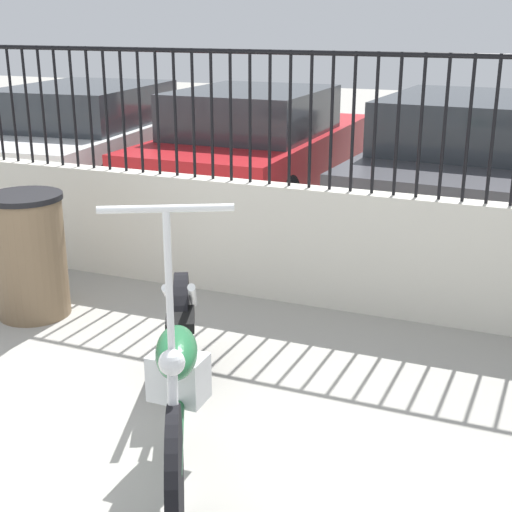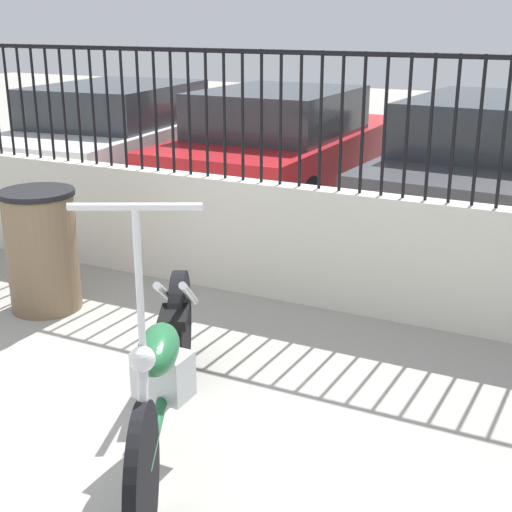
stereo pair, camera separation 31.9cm
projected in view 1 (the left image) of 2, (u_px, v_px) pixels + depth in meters
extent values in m
plane|color=gray|center=(74.00, 478.00, 3.47)|extent=(40.00, 40.00, 0.00)
cube|color=beige|center=(269.00, 241.00, 5.62)|extent=(10.71, 0.18, 0.92)
cylinder|color=black|center=(12.00, 104.00, 6.17)|extent=(0.02, 0.02, 0.99)
cylinder|color=black|center=(27.00, 105.00, 6.12)|extent=(0.02, 0.02, 0.99)
cylinder|color=black|center=(42.00, 106.00, 6.06)|extent=(0.02, 0.02, 0.99)
cylinder|color=black|center=(58.00, 107.00, 6.00)|extent=(0.02, 0.02, 0.99)
cylinder|color=black|center=(74.00, 108.00, 5.94)|extent=(0.02, 0.02, 0.99)
cylinder|color=black|center=(90.00, 109.00, 5.89)|extent=(0.02, 0.02, 0.99)
cylinder|color=black|center=(106.00, 110.00, 5.83)|extent=(0.02, 0.02, 0.99)
cylinder|color=black|center=(123.00, 111.00, 5.77)|extent=(0.02, 0.02, 0.99)
cylinder|color=black|center=(140.00, 111.00, 5.71)|extent=(0.02, 0.02, 0.99)
cylinder|color=black|center=(157.00, 112.00, 5.66)|extent=(0.02, 0.02, 0.99)
cylinder|color=black|center=(175.00, 113.00, 5.60)|extent=(0.02, 0.02, 0.99)
cylinder|color=black|center=(193.00, 114.00, 5.54)|extent=(0.02, 0.02, 0.99)
cylinder|color=black|center=(212.00, 115.00, 5.48)|extent=(0.02, 0.02, 0.99)
cylinder|color=black|center=(231.00, 116.00, 5.43)|extent=(0.02, 0.02, 0.99)
cylinder|color=black|center=(250.00, 118.00, 5.37)|extent=(0.02, 0.02, 0.99)
cylinder|color=black|center=(270.00, 119.00, 5.31)|extent=(0.02, 0.02, 0.99)
cylinder|color=black|center=(290.00, 120.00, 5.25)|extent=(0.02, 0.02, 0.99)
cylinder|color=black|center=(311.00, 121.00, 5.20)|extent=(0.02, 0.02, 0.99)
cylinder|color=black|center=(332.00, 122.00, 5.14)|extent=(0.02, 0.02, 0.99)
cylinder|color=black|center=(353.00, 123.00, 5.08)|extent=(0.02, 0.02, 0.99)
cylinder|color=black|center=(375.00, 124.00, 5.02)|extent=(0.02, 0.02, 0.99)
cylinder|color=black|center=(398.00, 126.00, 4.97)|extent=(0.02, 0.02, 0.99)
cylinder|color=black|center=(421.00, 127.00, 4.91)|extent=(0.02, 0.02, 0.99)
cylinder|color=black|center=(444.00, 128.00, 4.85)|extent=(0.02, 0.02, 0.99)
cylinder|color=black|center=(469.00, 130.00, 4.79)|extent=(0.02, 0.02, 0.99)
cylinder|color=black|center=(493.00, 131.00, 4.74)|extent=(0.02, 0.02, 0.99)
cylinder|color=black|center=(270.00, 52.00, 5.16)|extent=(10.71, 0.04, 0.04)
cylinder|color=black|center=(175.00, 486.00, 2.89)|extent=(0.34, 0.61, 0.66)
cylinder|color=black|center=(182.00, 327.00, 4.37)|extent=(0.38, 0.64, 0.67)
cylinder|color=#1E5933|center=(179.00, 390.00, 3.63)|extent=(0.70, 1.32, 0.06)
cube|color=silver|center=(179.00, 377.00, 3.55)|extent=(0.28, 0.18, 0.24)
ellipsoid|color=#1E5933|center=(176.00, 352.00, 3.38)|extent=(0.39, 0.51, 0.18)
cube|color=black|center=(180.00, 319.00, 4.03)|extent=(0.27, 0.32, 0.06)
cylinder|color=silver|center=(173.00, 420.00, 2.90)|extent=(0.14, 0.22, 0.51)
sphere|color=silver|center=(172.00, 362.00, 2.88)|extent=(0.11, 0.11, 0.11)
cylinder|color=silver|center=(169.00, 284.00, 2.80)|extent=(0.03, 0.03, 0.61)
cylinder|color=silver|center=(166.00, 209.00, 2.70)|extent=(0.48, 0.26, 0.03)
cylinder|color=silver|center=(169.00, 297.00, 4.25)|extent=(0.39, 0.72, 0.44)
cylinder|color=silver|center=(193.00, 296.00, 4.26)|extent=(0.39, 0.72, 0.44)
cylinder|color=brown|center=(30.00, 258.00, 5.26)|extent=(0.53, 0.53, 0.89)
cylinder|color=black|center=(23.00, 197.00, 5.11)|extent=(0.55, 0.55, 0.04)
cylinder|color=black|center=(94.00, 142.00, 10.87)|extent=(0.17, 0.65, 0.64)
cylinder|color=black|center=(195.00, 148.00, 10.42)|extent=(0.17, 0.65, 0.64)
cylinder|color=black|center=(104.00, 190.00, 7.89)|extent=(0.17, 0.65, 0.64)
cube|color=silver|center=(97.00, 145.00, 9.31)|extent=(2.20, 4.64, 0.61)
cube|color=#2D3338|center=(85.00, 105.00, 8.93)|extent=(1.80, 2.30, 0.48)
cylinder|color=black|center=(240.00, 154.00, 9.96)|extent=(0.11, 0.64, 0.64)
cylinder|color=black|center=(350.00, 162.00, 9.38)|extent=(0.11, 0.64, 0.64)
cylinder|color=black|center=(149.00, 192.00, 7.79)|extent=(0.11, 0.64, 0.64)
cylinder|color=black|center=(286.00, 206.00, 7.21)|extent=(0.11, 0.64, 0.64)
cube|color=#AD191E|center=(259.00, 157.00, 8.51)|extent=(1.71, 3.99, 0.61)
cube|color=#2D3338|center=(253.00, 112.00, 8.16)|extent=(1.53, 1.92, 0.50)
cylinder|color=black|center=(420.00, 161.00, 9.48)|extent=(0.15, 0.65, 0.64)
cylinder|color=black|center=(354.00, 208.00, 7.14)|extent=(0.15, 0.65, 0.64)
cube|color=#38383D|center=(468.00, 170.00, 7.89)|extent=(2.10, 4.53, 0.58)
cube|color=#2D3338|center=(470.00, 122.00, 7.53)|extent=(1.78, 2.22, 0.54)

